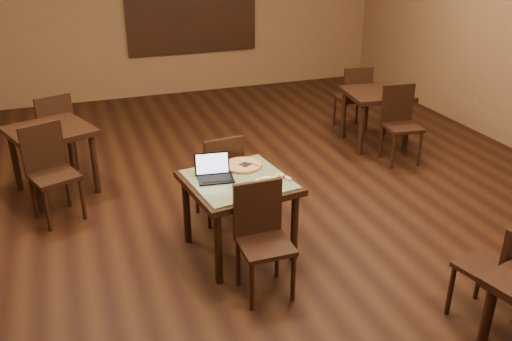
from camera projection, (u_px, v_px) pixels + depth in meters
name	position (u px, v px, depth m)	size (l,w,h in m)	color
ground	(263.00, 221.00, 5.75)	(10.00, 10.00, 0.00)	black
wall_back	(163.00, 10.00, 9.40)	(8.00, 0.02, 3.00)	brown
mural	(192.00, 6.00, 9.50)	(2.34, 0.05, 1.64)	#255D88
tiled_table	(239.00, 189.00, 4.96)	(1.03, 1.03, 0.76)	black
chair_main_near	(262.00, 232.00, 4.48)	(0.42, 0.42, 0.97)	black
chair_main_far	(221.00, 174.00, 5.54)	(0.46, 0.46, 0.96)	black
laptop	(214.00, 172.00, 4.92)	(0.35, 0.29, 0.22)	black
plate	(268.00, 183.00, 4.83)	(0.25, 0.25, 0.01)	white
pizza_slice	(268.00, 181.00, 4.82)	(0.20, 0.20, 0.02)	#F9DFA6
pizza_pan	(243.00, 166.00, 5.16)	(0.37, 0.37, 0.01)	silver
pizza_whole	(243.00, 165.00, 5.15)	(0.36, 0.36, 0.03)	#F9DFA6
spatula	(245.00, 165.00, 5.14)	(0.10, 0.24, 0.01)	silver
napkin_roll	(285.00, 177.00, 4.91)	(0.09, 0.15, 0.04)	white
other_table_a	(376.00, 101.00, 7.48)	(0.92, 0.92, 0.77)	black
other_table_a_chair_near	(400.00, 119.00, 7.02)	(0.48, 0.48, 1.00)	black
other_table_a_chair_far	(354.00, 95.00, 8.01)	(0.48, 0.48, 1.00)	black
other_table_b	(51.00, 139.00, 6.11)	(1.08, 1.08, 0.78)	black
other_table_b_chair_near	(50.00, 167.00, 5.63)	(0.57, 0.57, 1.01)	black
other_table_b_chair_far	(54.00, 129.00, 6.67)	(0.57, 0.57, 1.01)	black
other_table_c_chair_far	(502.00, 266.00, 4.04)	(0.51, 0.51, 0.98)	black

